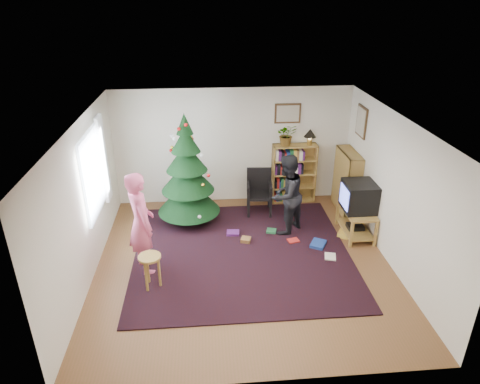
{
  "coord_description": "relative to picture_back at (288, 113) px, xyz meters",
  "views": [
    {
      "loc": [
        -0.59,
        -6.14,
        4.27
      ],
      "look_at": [
        -0.01,
        0.54,
        1.1
      ],
      "focal_mm": 32.0,
      "sensor_mm": 36.0,
      "label": 1
    }
  ],
  "objects": [
    {
      "name": "bookshelf_right",
      "position": [
        1.19,
        -0.66,
        -1.29
      ],
      "size": [
        0.3,
        0.95,
        1.3
      ],
      "rotation": [
        0.0,
        0.0,
        1.57
      ],
      "color": "olive",
      "rests_on": "floor"
    },
    {
      "name": "curtain",
      "position": [
        -3.58,
        -1.18,
        -0.45
      ],
      "size": [
        0.06,
        0.35,
        1.6
      ],
      "primitive_type": "cube",
      "color": "white",
      "rests_on": "wall_left"
    },
    {
      "name": "floor_clutter",
      "position": [
        -0.21,
        -1.86,
        -1.91
      ],
      "size": [
        2.32,
        1.15,
        0.08
      ],
      "color": "#A51E19",
      "rests_on": "rug"
    },
    {
      "name": "picture_back",
      "position": [
        0.0,
        0.0,
        0.0
      ],
      "size": [
        0.55,
        0.03,
        0.42
      ],
      "color": "#4C3319",
      "rests_on": "wall_back"
    },
    {
      "name": "person_standing",
      "position": [
        -2.81,
        -2.51,
        -1.07
      ],
      "size": [
        0.65,
        0.76,
        1.76
      ],
      "primitive_type": "imported",
      "rotation": [
        0.0,
        0.0,
        2.01
      ],
      "color": "#CF527C",
      "rests_on": "rug"
    },
    {
      "name": "crt_tv",
      "position": [
        1.07,
        -1.72,
        -1.13
      ],
      "size": [
        0.57,
        0.61,
        0.54
      ],
      "color": "black",
      "rests_on": "tv_stand"
    },
    {
      "name": "armchair",
      "position": [
        -0.65,
        -0.58,
        -1.45
      ],
      "size": [
        0.55,
        0.55,
        0.93
      ],
      "rotation": [
        0.0,
        0.0,
        -0.08
      ],
      "color": "black",
      "rests_on": "rug"
    },
    {
      "name": "ceiling",
      "position": [
        -1.15,
        -2.48,
        0.55
      ],
      "size": [
        5.0,
        5.0,
        0.0
      ],
      "primitive_type": "plane",
      "rotation": [
        3.14,
        0.0,
        0.0
      ],
      "color": "white",
      "rests_on": "wall_back"
    },
    {
      "name": "stool",
      "position": [
        -2.65,
        -3.02,
        -1.5
      ],
      "size": [
        0.35,
        0.35,
        0.58
      ],
      "color": "olive",
      "rests_on": "floor"
    },
    {
      "name": "wall_left",
      "position": [
        -3.65,
        -2.48,
        -0.7
      ],
      "size": [
        0.02,
        5.0,
        2.5
      ],
      "primitive_type": "cube",
      "color": "silver",
      "rests_on": "floor"
    },
    {
      "name": "wall_front",
      "position": [
        -1.15,
        -4.97,
        -0.7
      ],
      "size": [
        5.0,
        0.02,
        2.5
      ],
      "primitive_type": "cube",
      "color": "silver",
      "rests_on": "floor"
    },
    {
      "name": "rug",
      "position": [
        -1.15,
        -2.17,
        -1.94
      ],
      "size": [
        3.8,
        3.6,
        0.02
      ],
      "primitive_type": "cube",
      "color": "black",
      "rests_on": "floor"
    },
    {
      "name": "tv_stand",
      "position": [
        1.07,
        -1.72,
        -1.62
      ],
      "size": [
        0.51,
        0.92,
        0.55
      ],
      "color": "olive",
      "rests_on": "floor"
    },
    {
      "name": "person_by_chair",
      "position": [
        -0.25,
        -1.48,
        -1.16
      ],
      "size": [
        0.96,
        0.96,
        1.57
      ],
      "primitive_type": "imported",
      "rotation": [
        0.0,
        0.0,
        3.91
      ],
      "color": "black",
      "rests_on": "rug"
    },
    {
      "name": "window_pane",
      "position": [
        -3.62,
        -1.88,
        -0.45
      ],
      "size": [
        0.04,
        1.2,
        1.4
      ],
      "primitive_type": "cube",
      "color": "silver",
      "rests_on": "wall_left"
    },
    {
      "name": "table_lamp",
      "position": [
        0.47,
        -0.14,
        -0.42
      ],
      "size": [
        0.26,
        0.26,
        0.34
      ],
      "color": "#A57F33",
      "rests_on": "bookshelf_back"
    },
    {
      "name": "christmas_tree",
      "position": [
        -2.1,
        -0.91,
        -1.01
      ],
      "size": [
        1.24,
        1.24,
        2.25
      ],
      "rotation": [
        0.0,
        0.0,
        -0.25
      ],
      "color": "#3F2816",
      "rests_on": "rug"
    },
    {
      "name": "wall_back",
      "position": [
        -1.15,
        0.02,
        -0.7
      ],
      "size": [
        5.0,
        0.02,
        2.5
      ],
      "primitive_type": "cube",
      "color": "silver",
      "rests_on": "floor"
    },
    {
      "name": "picture_right",
      "position": [
        1.33,
        -0.73,
        0.0
      ],
      "size": [
        0.03,
        0.5,
        0.6
      ],
      "color": "#4C3319",
      "rests_on": "wall_right"
    },
    {
      "name": "bookshelf_back",
      "position": [
        0.17,
        -0.14,
        -1.29
      ],
      "size": [
        0.95,
        0.3,
        1.3
      ],
      "color": "olive",
      "rests_on": "floor"
    },
    {
      "name": "wall_right",
      "position": [
        1.35,
        -2.48,
        -0.7
      ],
      "size": [
        0.02,
        5.0,
        2.5
      ],
      "primitive_type": "cube",
      "color": "silver",
      "rests_on": "floor"
    },
    {
      "name": "floor",
      "position": [
        -1.15,
        -2.48,
        -1.95
      ],
      "size": [
        5.0,
        5.0,
        0.0
      ],
      "primitive_type": "plane",
      "color": "brown",
      "rests_on": "ground"
    },
    {
      "name": "potted_plant",
      "position": [
        -0.03,
        -0.14,
        -0.42
      ],
      "size": [
        0.43,
        0.38,
        0.46
      ],
      "primitive_type": "imported",
      "rotation": [
        0.0,
        0.0,
        0.05
      ],
      "color": "gray",
      "rests_on": "bookshelf_back"
    }
  ]
}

